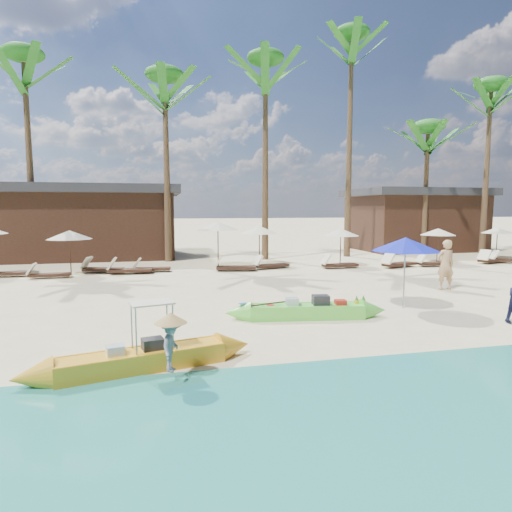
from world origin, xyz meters
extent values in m
plane|color=beige|center=(0.00, 0.00, 0.00)|extent=(240.00, 240.00, 0.00)
cube|color=tan|center=(0.00, -5.00, 0.00)|extent=(240.00, 4.50, 0.01)
cube|color=#5FE144|center=(-0.02, 0.66, 0.18)|extent=(3.11, 1.06, 0.37)
cube|color=white|center=(-0.02, 0.66, 0.20)|extent=(2.67, 0.82, 0.16)
cube|color=#262628|center=(0.36, 0.60, 0.45)|extent=(0.48, 0.39, 0.34)
cube|color=silver|center=(-0.40, 0.76, 0.42)|extent=(0.37, 0.33, 0.27)
cube|color=#B12217|center=(0.88, 0.48, 0.39)|extent=(0.32, 0.28, 0.21)
cylinder|color=#B12217|center=(-0.97, 0.84, 0.33)|extent=(0.21, 0.21, 0.09)
cylinder|color=#262628|center=(-1.22, 0.78, 0.32)|extent=(0.19, 0.19, 0.08)
sphere|color=tan|center=(-1.50, 0.87, 0.37)|extent=(0.17, 0.17, 0.17)
cylinder|color=gold|center=(1.37, 0.54, 0.37)|extent=(0.14, 0.14, 0.17)
cylinder|color=gold|center=(1.56, 0.51, 0.37)|extent=(0.14, 0.14, 0.17)
cube|color=gold|center=(-4.17, -2.18, 0.18)|extent=(3.05, 1.31, 0.36)
cube|color=white|center=(-4.17, -2.18, 0.20)|extent=(2.61, 1.04, 0.16)
cube|color=#262628|center=(-3.99, -2.14, 0.42)|extent=(0.44, 0.38, 0.28)
cube|color=silver|center=(-4.63, -2.30, 0.40)|extent=(0.36, 0.33, 0.25)
cube|color=beige|center=(-3.99, -2.14, 1.23)|extent=(0.86, 0.68, 0.03)
imported|color=tan|center=(6.26, 3.44, 0.91)|extent=(0.70, 0.49, 1.82)
imported|color=gray|center=(-3.67, -2.84, 0.63)|extent=(0.49, 0.65, 0.90)
cylinder|color=#99999E|center=(3.16, 1.13, 1.02)|extent=(0.04, 0.04, 2.04)
cone|color=#1520C5|center=(3.16, 1.13, 1.90)|extent=(1.95, 1.95, 0.40)
cube|color=#361F16|center=(-10.26, 10.15, 0.15)|extent=(1.73, 0.57, 0.12)
cube|color=#361F16|center=(-8.40, 9.39, 0.14)|extent=(1.61, 0.53, 0.11)
cube|color=beige|center=(-9.11, 9.39, 0.43)|extent=(0.36, 0.52, 0.47)
cylinder|color=#361F16|center=(-7.68, 10.03, 0.96)|extent=(0.05, 0.05, 1.93)
cone|color=beige|center=(-7.68, 10.03, 1.79)|extent=(1.93, 1.93, 0.39)
cube|color=#361F16|center=(-6.38, 10.50, 0.16)|extent=(1.89, 1.10, 0.13)
cube|color=beige|center=(-7.14, 10.74, 0.48)|extent=(0.56, 0.68, 0.53)
cube|color=#361F16|center=(-5.13, 9.87, 0.16)|extent=(1.89, 0.70, 0.13)
cube|color=beige|center=(-5.95, 9.91, 0.49)|extent=(0.45, 0.62, 0.54)
cylinder|color=#361F16|center=(-0.91, 11.67, 1.11)|extent=(0.06, 0.06, 2.22)
cone|color=beige|center=(-0.91, 11.67, 2.07)|extent=(2.22, 2.22, 0.44)
cube|color=#361F16|center=(-4.17, 10.30, 0.14)|extent=(1.66, 0.69, 0.11)
cube|color=beige|center=(-4.88, 10.37, 0.43)|extent=(0.41, 0.56, 0.47)
cylinder|color=#361F16|center=(1.26, 11.67, 0.99)|extent=(0.05, 0.05, 1.98)
cone|color=beige|center=(1.26, 11.67, 1.84)|extent=(1.98, 1.98, 0.40)
cube|color=#361F16|center=(-0.33, 9.70, 0.16)|extent=(1.93, 0.94, 0.13)
cube|color=beige|center=(-1.13, 9.85, 0.49)|extent=(0.52, 0.66, 0.54)
cube|color=#361F16|center=(1.52, 10.11, 0.15)|extent=(1.80, 0.94, 0.12)
cube|color=beige|center=(0.78, 9.94, 0.46)|extent=(0.50, 0.63, 0.50)
cylinder|color=#361F16|center=(5.23, 10.35, 0.93)|extent=(0.05, 0.05, 1.87)
cone|color=beige|center=(5.23, 10.35, 1.73)|extent=(1.87, 1.87, 0.37)
cube|color=#361F16|center=(4.86, 9.52, 0.15)|extent=(1.76, 0.59, 0.12)
cube|color=beige|center=(4.09, 9.51, 0.46)|extent=(0.40, 0.57, 0.51)
cube|color=#361F16|center=(7.88, 9.14, 0.16)|extent=(1.96, 1.11, 0.13)
cube|color=beige|center=(7.09, 8.91, 0.49)|extent=(0.57, 0.70, 0.54)
cylinder|color=#361F16|center=(10.76, 10.19, 0.91)|extent=(0.05, 0.05, 1.83)
cone|color=beige|center=(10.76, 10.19, 1.70)|extent=(1.83, 1.83, 0.37)
cube|color=#361F16|center=(9.83, 9.09, 0.15)|extent=(1.72, 0.62, 0.12)
cube|color=beige|center=(9.08, 9.13, 0.45)|extent=(0.40, 0.57, 0.50)
cylinder|color=#361F16|center=(15.60, 11.40, 0.90)|extent=(0.04, 0.04, 1.79)
cone|color=beige|center=(15.60, 11.40, 1.67)|extent=(1.79, 1.79, 0.36)
cube|color=#361F16|center=(14.59, 9.41, 0.15)|extent=(1.81, 0.96, 0.12)
cube|color=beige|center=(13.85, 9.59, 0.46)|extent=(0.51, 0.64, 0.51)
cube|color=#361F16|center=(13.75, 9.54, 0.17)|extent=(1.97, 1.15, 0.13)
cube|color=beige|center=(12.96, 9.29, 0.50)|extent=(0.59, 0.71, 0.55)
cone|color=brown|center=(-10.45, 15.08, 5.45)|extent=(0.40, 0.40, 10.89)
ellipsoid|color=#1B6E1D|center=(-10.45, 15.08, 10.89)|extent=(2.08, 2.08, 0.88)
cone|color=brown|center=(-3.36, 14.27, 5.04)|extent=(0.40, 0.40, 10.08)
ellipsoid|color=#1B6E1D|center=(-3.36, 14.27, 10.08)|extent=(2.08, 2.08, 0.88)
cone|color=brown|center=(2.15, 14.01, 5.63)|extent=(0.40, 0.40, 11.26)
ellipsoid|color=#1B6E1D|center=(2.15, 14.01, 11.26)|extent=(2.08, 2.08, 0.88)
cone|color=brown|center=(7.45, 14.38, 6.58)|extent=(0.40, 0.40, 13.16)
ellipsoid|color=#1B6E1D|center=(7.45, 14.38, 13.16)|extent=(2.08, 2.08, 0.88)
cone|color=brown|center=(12.84, 14.52, 4.04)|extent=(0.40, 0.40, 8.07)
ellipsoid|color=#1B6E1D|center=(12.84, 14.52, 8.07)|extent=(2.08, 2.08, 0.88)
cone|color=brown|center=(16.57, 13.68, 5.32)|extent=(0.40, 0.40, 10.64)
ellipsoid|color=#1B6E1D|center=(16.57, 13.68, 10.64)|extent=(2.08, 2.08, 0.88)
cube|color=#361F16|center=(-8.00, 17.50, 1.90)|extent=(10.00, 6.00, 3.80)
cube|color=#2D2D33|center=(-8.00, 17.50, 4.05)|extent=(10.80, 6.60, 0.50)
cube|color=#361F16|center=(14.00, 17.50, 1.90)|extent=(8.00, 6.00, 3.80)
cube|color=#2D2D33|center=(14.00, 17.50, 4.05)|extent=(8.80, 6.60, 0.50)
camera|label=1|loc=(-3.82, -10.00, 2.93)|focal=30.00mm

